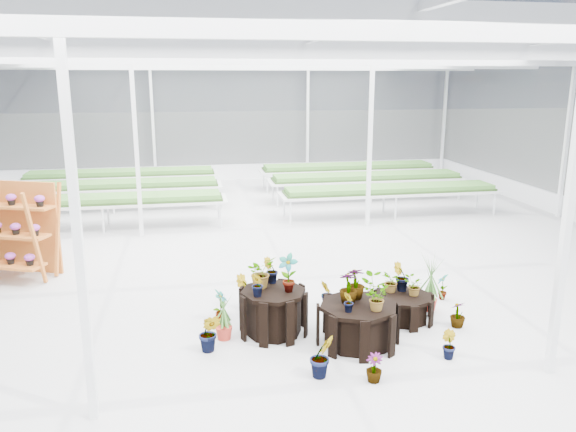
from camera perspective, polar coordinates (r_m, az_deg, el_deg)
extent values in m
plane|color=gray|center=(11.11, -0.36, -6.89)|extent=(24.00, 24.00, 0.00)
cylinder|color=black|center=(8.95, -1.50, -9.70)|extent=(1.39, 1.39, 0.72)
cylinder|color=black|center=(8.68, 7.12, -10.85)|extent=(1.38, 1.38, 0.64)
cylinder|color=black|center=(9.64, 11.61, -9.09)|extent=(0.99, 0.99, 0.44)
imported|color=#40722F|center=(8.87, -2.80, -5.73)|extent=(0.59, 0.57, 0.49)
imported|color=#40722F|center=(8.66, -0.01, -5.81)|extent=(0.39, 0.35, 0.61)
imported|color=#40722F|center=(9.04, -1.78, -5.54)|extent=(0.28, 0.24, 0.44)
imported|color=#40722F|center=(8.50, -3.08, -7.00)|extent=(0.22, 0.25, 0.39)
imported|color=#40722F|center=(8.51, 6.16, -7.23)|extent=(0.33, 0.33, 0.49)
imported|color=#40722F|center=(8.33, 8.99, -8.22)|extent=(0.44, 0.44, 0.37)
imported|color=#40722F|center=(8.69, 6.88, -6.77)|extent=(0.31, 0.31, 0.50)
imported|color=#40722F|center=(8.20, 6.21, -8.69)|extent=(0.16, 0.19, 0.32)
imported|color=#40722F|center=(9.58, 10.48, -6.60)|extent=(0.29, 0.34, 0.36)
imported|color=#40722F|center=(9.51, 12.63, -6.95)|extent=(0.34, 0.30, 0.34)
imported|color=#40722F|center=(9.65, 11.39, -6.07)|extent=(0.28, 0.23, 0.50)
imported|color=#40722F|center=(8.48, -7.96, -11.65)|extent=(0.40, 0.36, 0.60)
imported|color=#40722F|center=(9.42, -6.85, -9.02)|extent=(0.29, 0.35, 0.57)
imported|color=#40722F|center=(7.77, 3.47, -14.00)|extent=(0.39, 0.34, 0.61)
imported|color=#40722F|center=(7.78, 8.74, -15.01)|extent=(0.31, 0.31, 0.39)
imported|color=#40722F|center=(8.58, 15.97, -12.44)|extent=(0.22, 0.25, 0.42)
imported|color=#40722F|center=(9.60, 16.86, -9.54)|extent=(0.31, 0.31, 0.44)
imported|color=#40722F|center=(10.66, 15.43, -6.90)|extent=(0.27, 0.31, 0.49)
imported|color=#40722F|center=(10.04, 8.70, -7.56)|extent=(0.71, 0.70, 0.59)
imported|color=#40722F|center=(9.94, 4.02, -7.89)|extent=(0.31, 0.34, 0.52)
imported|color=#40722F|center=(9.88, -4.34, -7.68)|extent=(0.41, 0.36, 0.63)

